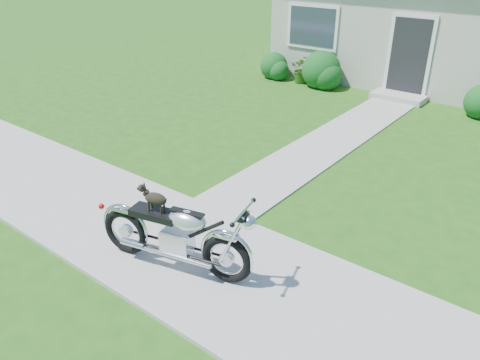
# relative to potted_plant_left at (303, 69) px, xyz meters

# --- Properties ---
(ground) EXTENTS (80.00, 80.00, 0.00)m
(ground) POSITION_rel_potted_plant_left_xyz_m (4.49, -8.55, -0.43)
(ground) COLOR #235114
(ground) RESTS_ON ground
(sidewalk) EXTENTS (24.00, 2.20, 0.04)m
(sidewalk) POSITION_rel_potted_plant_left_xyz_m (4.49, -8.55, -0.41)
(sidewalk) COLOR #9E9B93
(sidewalk) RESTS_ON ground
(walkway) EXTENTS (1.20, 8.00, 0.03)m
(walkway) POSITION_rel_potted_plant_left_xyz_m (2.99, -3.55, -0.41)
(walkway) COLOR #9E9B93
(walkway) RESTS_ON ground
(shrub_row) EXTENTS (11.05, 1.14, 1.14)m
(shrub_row) POSITION_rel_potted_plant_left_xyz_m (4.22, -0.05, 0.00)
(shrub_row) COLOR #144D1A
(shrub_row) RESTS_ON ground
(potted_plant_left) EXTENTS (1.01, 1.00, 0.85)m
(potted_plant_left) POSITION_rel_potted_plant_left_xyz_m (0.00, 0.00, 0.00)
(potted_plant_left) COLOR #295015
(potted_plant_left) RESTS_ON ground
(motorcycle_with_dog) EXTENTS (2.19, 0.84, 1.11)m
(motorcycle_with_dog) POSITION_rel_potted_plant_left_xyz_m (3.51, -8.92, 0.11)
(motorcycle_with_dog) COLOR black
(motorcycle_with_dog) RESTS_ON sidewalk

